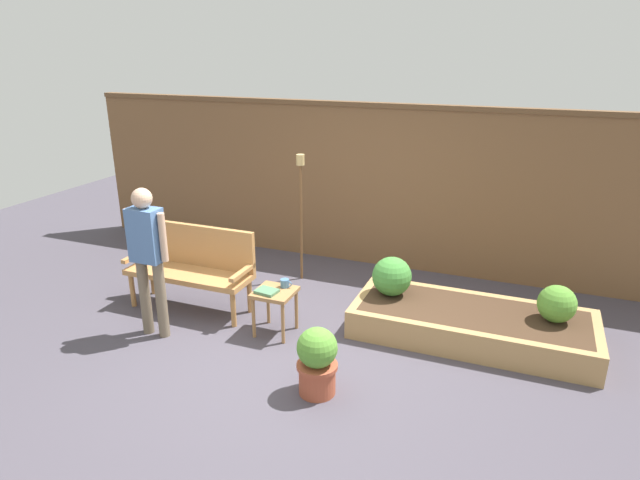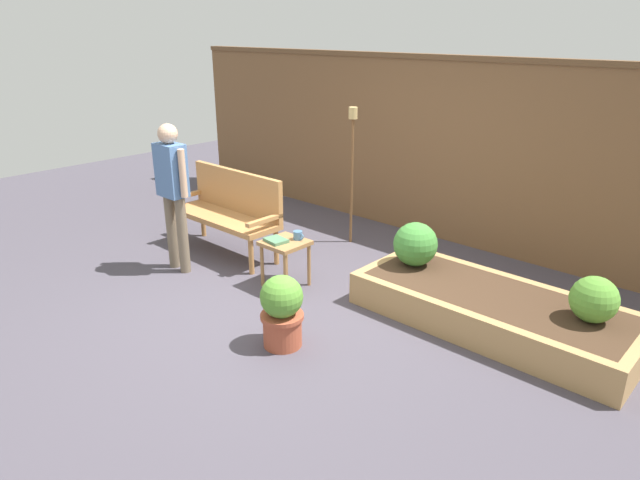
{
  "view_description": "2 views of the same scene",
  "coord_description": "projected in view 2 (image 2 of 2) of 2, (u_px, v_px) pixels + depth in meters",
  "views": [
    {
      "loc": [
        1.99,
        -4.19,
        2.83
      ],
      "look_at": [
        0.03,
        0.76,
        0.93
      ],
      "focal_mm": 30.59,
      "sensor_mm": 36.0,
      "label": 1
    },
    {
      "loc": [
        3.44,
        -3.25,
        2.46
      ],
      "look_at": [
        0.15,
        0.35,
        0.6
      ],
      "focal_mm": 31.63,
      "sensor_mm": 36.0,
      "label": 2
    }
  ],
  "objects": [
    {
      "name": "raised_planter_bed",
      "position": [
        493.0,
        310.0,
        4.89
      ],
      "size": [
        2.4,
        1.0,
        0.3
      ],
      "color": "#AD8451",
      "rests_on": "ground_plane"
    },
    {
      "name": "fence_back",
      "position": [
        438.0,
        149.0,
        6.69
      ],
      "size": [
        8.4,
        0.14,
        2.16
      ],
      "color": "brown",
      "rests_on": "ground_plane"
    },
    {
      "name": "person_by_bench",
      "position": [
        173.0,
        185.0,
        5.76
      ],
      "size": [
        0.47,
        0.2,
        1.56
      ],
      "color": "#70604C",
      "rests_on": "ground_plane"
    },
    {
      "name": "ground_plane",
      "position": [
        283.0,
        306.0,
        5.29
      ],
      "size": [
        14.0,
        14.0,
        0.0
      ],
      "primitive_type": "plane",
      "color": "#47424C"
    },
    {
      "name": "tiki_torch",
      "position": [
        352.0,
        151.0,
        6.46
      ],
      "size": [
        0.1,
        0.1,
        1.61
      ],
      "color": "brown",
      "rests_on": "ground_plane"
    },
    {
      "name": "shrub_near_bench",
      "position": [
        415.0,
        244.0,
        5.37
      ],
      "size": [
        0.42,
        0.42,
        0.42
      ],
      "color": "brown",
      "rests_on": "raised_planter_bed"
    },
    {
      "name": "shrub_far_corner",
      "position": [
        594.0,
        299.0,
        4.34
      ],
      "size": [
        0.37,
        0.37,
        0.37
      ],
      "color": "brown",
      "rests_on": "raised_planter_bed"
    },
    {
      "name": "garden_bench",
      "position": [
        230.0,
        206.0,
        6.38
      ],
      "size": [
        1.44,
        0.48,
        0.94
      ],
      "color": "#B77F47",
      "rests_on": "ground_plane"
    },
    {
      "name": "potted_boxwood",
      "position": [
        282.0,
        310.0,
        4.53
      ],
      "size": [
        0.35,
        0.35,
        0.61
      ],
      "color": "#A84C33",
      "rests_on": "ground_plane"
    },
    {
      "name": "book_on_table",
      "position": [
        276.0,
        240.0,
        5.51
      ],
      "size": [
        0.24,
        0.2,
        0.03
      ],
      "primitive_type": "cube",
      "rotation": [
        0.0,
        0.0,
        -0.14
      ],
      "color": "#4C7A56",
      "rests_on": "side_table"
    },
    {
      "name": "cup_on_table",
      "position": [
        298.0,
        235.0,
        5.56
      ],
      "size": [
        0.13,
        0.09,
        0.09
      ],
      "color": "teal",
      "rests_on": "side_table"
    },
    {
      "name": "side_table",
      "position": [
        285.0,
        249.0,
        5.56
      ],
      "size": [
        0.4,
        0.4,
        0.48
      ],
      "color": "#9E7042",
      "rests_on": "ground_plane"
    }
  ]
}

